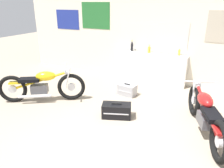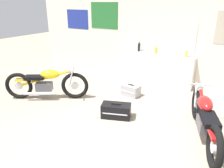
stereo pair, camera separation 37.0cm
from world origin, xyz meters
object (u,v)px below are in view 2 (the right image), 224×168
at_px(motorcycle_red, 205,118).
at_px(hard_case_silver, 131,90).
at_px(bottle_leftmost, 139,47).
at_px(bottle_left_center, 156,50).
at_px(hard_case_black, 116,111).
at_px(motorcycle_yellow, 47,83).
at_px(bottle_center, 187,54).

bearing_deg(motorcycle_red, hard_case_silver, 152.60).
height_order(bottle_leftmost, hard_case_silver, bottle_leftmost).
height_order(bottle_left_center, hard_case_black, bottle_left_center).
distance_m(bottle_leftmost, hard_case_black, 2.62).
bearing_deg(motorcycle_yellow, motorcycle_red, 3.82).
bearing_deg(bottle_left_center, motorcycle_red, -51.09).
relative_size(bottle_leftmost, hard_case_black, 0.47).
relative_size(bottle_center, hard_case_black, 0.31).
xyz_separation_m(motorcycle_yellow, hard_case_silver, (1.69, 1.24, -0.27)).
distance_m(bottle_center, motorcycle_yellow, 3.70).
height_order(motorcycle_yellow, hard_case_silver, motorcycle_yellow).
height_order(motorcycle_yellow, hard_case_black, motorcycle_yellow).
xyz_separation_m(bottle_center, hard_case_black, (-0.75, -2.41, -0.83)).
bearing_deg(hard_case_black, bottle_leftmost, 104.79).
xyz_separation_m(bottle_left_center, motorcycle_yellow, (-1.85, -2.43, -0.58)).
height_order(bottle_center, motorcycle_red, bottle_center).
relative_size(bottle_left_center, hard_case_silver, 0.49).
xyz_separation_m(bottle_leftmost, motorcycle_yellow, (-1.30, -2.46, -0.62)).
distance_m(motorcycle_yellow, hard_case_silver, 2.11).
height_order(hard_case_silver, hard_case_black, hard_case_black).
relative_size(bottle_left_center, motorcycle_yellow, 0.13).
height_order(bottle_center, hard_case_black, bottle_center).
bearing_deg(motorcycle_yellow, hard_case_black, 2.19).
bearing_deg(motorcycle_red, hard_case_black, -174.32).
distance_m(bottle_center, hard_case_silver, 1.80).
bearing_deg(bottle_leftmost, hard_case_black, -75.21).
bearing_deg(bottle_center, bottle_leftmost, -178.97).
height_order(bottle_leftmost, bottle_center, bottle_leftmost).
xyz_separation_m(bottle_leftmost, hard_case_silver, (0.38, -1.22, -0.88)).
relative_size(bottle_center, motorcycle_red, 0.10).
xyz_separation_m(bottle_left_center, motorcycle_red, (1.76, -2.19, -0.59)).
bearing_deg(bottle_leftmost, motorcycle_yellow, -117.94).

